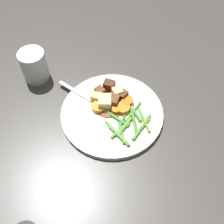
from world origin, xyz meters
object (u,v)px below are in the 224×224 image
object	(u,v)px
potato_chunk_0	(97,97)
dinner_plate	(112,113)
potato_chunk_2	(117,93)
meat_chunk_0	(101,90)
carrot_slice_4	(127,101)
potato_chunk_1	(105,102)
meat_chunk_2	(109,86)
meat_chunk_1	(123,95)
meat_chunk_3	(113,101)
carrot_slice_1	(123,108)
carrot_slice_3	(116,109)
water_glass	(34,66)
carrot_slice_0	(109,99)
fork	(86,98)
carrot_slice_2	(99,107)

from	to	relation	value
potato_chunk_0	dinner_plate	bearing A→B (deg)	-161.36
potato_chunk_2	meat_chunk_0	bearing A→B (deg)	47.61
potato_chunk_0	carrot_slice_4	bearing A→B (deg)	-124.15
potato_chunk_1	meat_chunk_2	world-z (taller)	potato_chunk_1
meat_chunk_0	meat_chunk_1	xyz separation A→B (m)	(-0.04, -0.04, 0.00)
potato_chunk_1	meat_chunk_3	distance (m)	0.02
potato_chunk_0	carrot_slice_1	bearing A→B (deg)	-141.78
carrot_slice_3	potato_chunk_1	size ratio (longest dim) A/B	0.77
carrot_slice_3	meat_chunk_1	distance (m)	0.04
meat_chunk_1	meat_chunk_2	distance (m)	0.05
carrot_slice_3	water_glass	world-z (taller)	water_glass
carrot_slice_0	meat_chunk_1	distance (m)	0.04
fork	carrot_slice_3	bearing A→B (deg)	-144.40
dinner_plate	carrot_slice_4	xyz separation A→B (m)	(0.01, -0.05, 0.01)
meat_chunk_0	carrot_slice_0	bearing A→B (deg)	-172.77
carrot_slice_0	meat_chunk_1	size ratio (longest dim) A/B	1.39
carrot_slice_1	fork	distance (m)	0.10
potato_chunk_0	water_glass	bearing A→B (deg)	34.33
dinner_plate	meat_chunk_2	bearing A→B (deg)	-21.42
carrot_slice_4	meat_chunk_0	world-z (taller)	meat_chunk_0
potato_chunk_2	meat_chunk_1	distance (m)	0.02
potato_chunk_2	meat_chunk_3	bearing A→B (deg)	131.09
carrot_slice_4	meat_chunk_0	xyz separation A→B (m)	(0.06, 0.04, 0.00)
dinner_plate	meat_chunk_2	distance (m)	0.08
carrot_slice_1	carrot_slice_4	xyz separation A→B (m)	(0.01, -0.02, 0.00)
carrot_slice_0	meat_chunk_2	distance (m)	0.04
meat_chunk_1	meat_chunk_2	xyz separation A→B (m)	(0.04, 0.02, 0.00)
carrot_slice_0	meat_chunk_3	size ratio (longest dim) A/B	1.15
fork	meat_chunk_1	bearing A→B (deg)	-116.69
carrot_slice_1	meat_chunk_1	size ratio (longest dim) A/B	1.47
carrot_slice_2	potato_chunk_1	size ratio (longest dim) A/B	0.95
dinner_plate	meat_chunk_3	size ratio (longest dim) A/B	8.96
carrot_slice_2	potato_chunk_0	bearing A→B (deg)	-15.90
potato_chunk_1	meat_chunk_0	world-z (taller)	potato_chunk_1
carrot_slice_3	carrot_slice_1	bearing A→B (deg)	-107.22
carrot_slice_1	carrot_slice_4	distance (m)	0.02
potato_chunk_2	meat_chunk_2	world-z (taller)	meat_chunk_2
dinner_plate	carrot_slice_3	xyz separation A→B (m)	(-0.00, -0.01, 0.01)
dinner_plate	fork	bearing A→B (deg)	29.39
carrot_slice_2	meat_chunk_3	distance (m)	0.04
potato_chunk_0	meat_chunk_0	bearing A→B (deg)	-50.97
dinner_plate	carrot_slice_0	distance (m)	0.04
dinner_plate	meat_chunk_2	xyz separation A→B (m)	(0.07, -0.03, 0.02)
potato_chunk_2	carrot_slice_2	bearing A→B (deg)	104.09
potato_chunk_1	meat_chunk_1	xyz separation A→B (m)	(0.00, -0.05, -0.00)
potato_chunk_2	meat_chunk_2	distance (m)	0.03
carrot_slice_0	potato_chunk_0	world-z (taller)	potato_chunk_0
carrot_slice_4	fork	xyz separation A→B (m)	(0.06, 0.09, -0.01)
potato_chunk_0	fork	size ratio (longest dim) A/B	0.16
potato_chunk_1	meat_chunk_3	size ratio (longest dim) A/B	1.24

